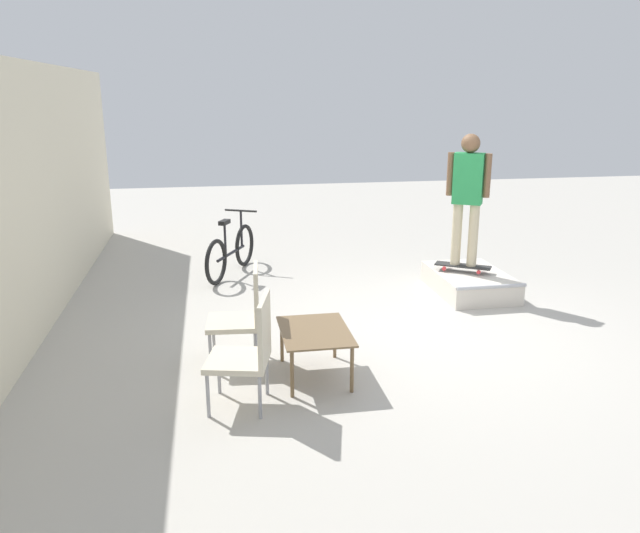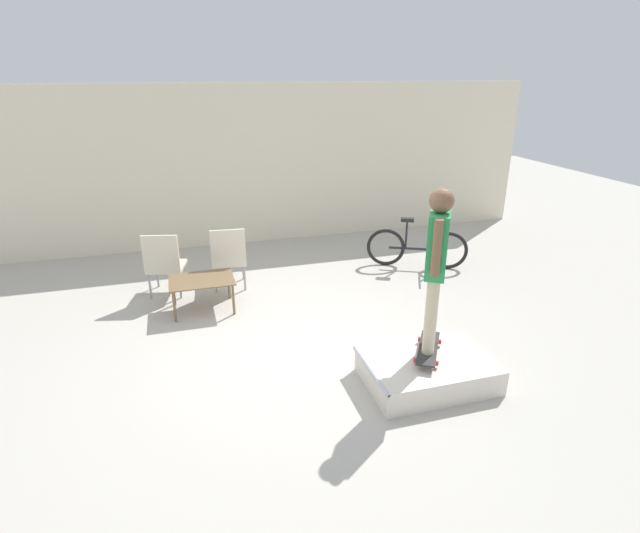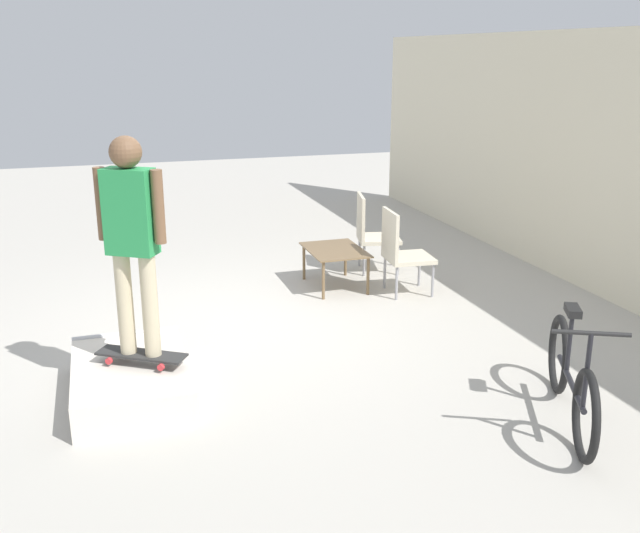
% 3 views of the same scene
% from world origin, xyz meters
% --- Properties ---
extents(ground_plane, '(24.00, 24.00, 0.00)m').
position_xyz_m(ground_plane, '(0.00, 0.00, 0.00)').
color(ground_plane, '#B7B2A8').
extents(house_wall_back, '(12.00, 0.06, 3.00)m').
position_xyz_m(house_wall_back, '(0.00, 4.27, 1.50)').
color(house_wall_back, beige).
rests_on(house_wall_back, ground_plane).
extents(skate_ramp_box, '(1.39, 0.93, 0.31)m').
position_xyz_m(skate_ramp_box, '(1.25, -1.11, 0.14)').
color(skate_ramp_box, silver).
rests_on(skate_ramp_box, ground_plane).
extents(skateboard_on_ramp, '(0.57, 0.74, 0.07)m').
position_xyz_m(skateboard_on_ramp, '(1.29, -1.01, 0.37)').
color(skateboard_on_ramp, '#2D2D2D').
rests_on(skateboard_on_ramp, skate_ramp_box).
extents(person_skater, '(0.37, 0.50, 1.76)m').
position_xyz_m(person_skater, '(1.29, -1.01, 1.43)').
color(person_skater, '#C6B793').
rests_on(person_skater, skateboard_on_ramp).
extents(coffee_table, '(0.89, 0.65, 0.47)m').
position_xyz_m(coffee_table, '(-0.96, 1.42, 0.42)').
color(coffee_table, brown).
rests_on(coffee_table, ground_plane).
extents(patio_chair_left, '(0.62, 0.62, 1.00)m').
position_xyz_m(patio_chair_left, '(-1.45, 2.07, 0.54)').
color(patio_chair_left, '#99999E').
rests_on(patio_chair_left, ground_plane).
extents(patio_chair_right, '(0.56, 0.56, 1.00)m').
position_xyz_m(patio_chair_right, '(-0.50, 2.07, 0.54)').
color(patio_chair_right, '#99999E').
rests_on(patio_chair_right, ground_plane).
extents(bicycle, '(1.58, 0.82, 0.92)m').
position_xyz_m(bicycle, '(2.71, 2.08, 0.35)').
color(bicycle, black).
rests_on(bicycle, ground_plane).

